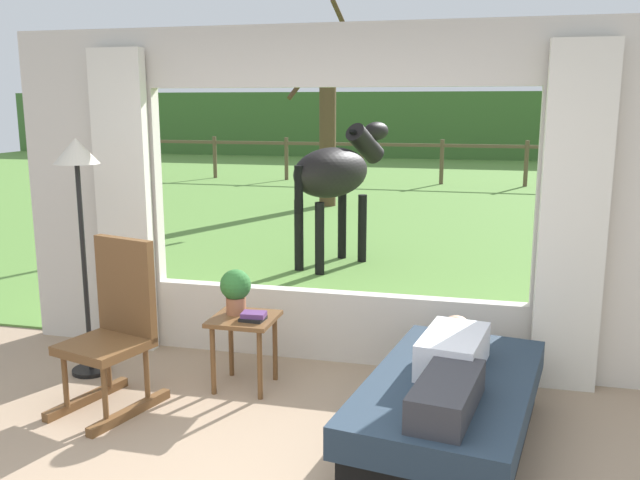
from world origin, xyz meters
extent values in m
cube|color=beige|center=(-2.02, 2.26, 1.27)|extent=(1.15, 0.12, 2.55)
cube|color=beige|center=(2.02, 2.26, 1.27)|extent=(1.15, 0.12, 2.55)
cube|color=beige|center=(0.00, 2.26, 0.28)|extent=(2.90, 0.12, 0.55)
cube|color=beige|center=(0.00, 2.26, 2.33)|extent=(2.90, 0.12, 0.45)
cube|color=silver|center=(-1.69, 2.12, 1.20)|extent=(0.44, 0.10, 2.40)
cube|color=silver|center=(1.69, 2.12, 1.20)|extent=(0.44, 0.10, 2.40)
cube|color=#568438|center=(0.00, 13.16, 0.01)|extent=(36.00, 21.68, 0.02)
cube|color=#3F682F|center=(0.00, 23.00, 1.20)|extent=(36.00, 2.00, 2.40)
cube|color=black|center=(0.96, 1.08, 0.12)|extent=(1.06, 1.67, 0.24)
cube|color=#233342|center=(0.96, 1.08, 0.33)|extent=(1.15, 1.82, 0.18)
cube|color=silver|center=(0.96, 1.23, 0.53)|extent=(0.43, 0.65, 0.22)
cube|color=#333338|center=(0.96, 0.64, 0.51)|extent=(0.38, 0.72, 0.18)
sphere|color=tan|center=(0.96, 1.62, 0.53)|extent=(0.20, 0.20, 0.20)
cube|color=brown|center=(-1.25, 1.02, 0.44)|extent=(0.59, 0.59, 0.06)
cube|color=brown|center=(-1.19, 1.22, 0.78)|extent=(0.48, 0.19, 0.68)
cube|color=brown|center=(-1.44, 1.07, 0.03)|extent=(0.25, 0.67, 0.06)
cube|color=brown|center=(-1.05, 0.96, 0.03)|extent=(0.25, 0.67, 0.06)
cylinder|color=brown|center=(-1.47, 0.90, 0.24)|extent=(0.04, 0.04, 0.38)
cylinder|color=brown|center=(-1.12, 0.80, 0.24)|extent=(0.04, 0.04, 0.38)
cylinder|color=brown|center=(-1.37, 1.24, 0.24)|extent=(0.04, 0.04, 0.38)
cylinder|color=brown|center=(-1.02, 1.14, 0.24)|extent=(0.04, 0.04, 0.38)
cube|color=brown|center=(-0.50, 1.59, 0.51)|extent=(0.44, 0.44, 0.03)
cylinder|color=brown|center=(-0.67, 1.42, 0.24)|extent=(0.04, 0.04, 0.49)
cylinder|color=brown|center=(-0.33, 1.42, 0.24)|extent=(0.04, 0.04, 0.49)
cylinder|color=brown|center=(-0.67, 1.76, 0.24)|extent=(0.04, 0.04, 0.49)
cylinder|color=brown|center=(-0.33, 1.76, 0.24)|extent=(0.04, 0.04, 0.49)
cylinder|color=#9E6042|center=(-0.58, 1.65, 0.58)|extent=(0.14, 0.14, 0.12)
sphere|color=#2D6B2D|center=(-0.58, 1.65, 0.73)|extent=(0.22, 0.22, 0.22)
cube|color=black|center=(-0.41, 1.53, 0.53)|extent=(0.17, 0.15, 0.02)
cube|color=#59336B|center=(-0.40, 1.53, 0.56)|extent=(0.17, 0.13, 0.03)
cylinder|color=black|center=(-1.71, 1.56, 0.01)|extent=(0.28, 0.28, 0.03)
cylinder|color=black|center=(-1.71, 1.56, 0.78)|extent=(0.04, 0.04, 1.56)
cone|color=beige|center=(-1.71, 1.56, 1.65)|extent=(0.32, 0.32, 0.18)
ellipsoid|color=black|center=(-0.71, 5.23, 1.17)|extent=(1.04, 1.36, 0.60)
cylinder|color=black|center=(-0.41, 5.84, 1.48)|extent=(0.49, 0.65, 0.53)
ellipsoid|color=black|center=(-0.31, 6.06, 1.63)|extent=(0.39, 0.52, 0.24)
cube|color=black|center=(-0.45, 5.77, 1.51)|extent=(0.26, 0.42, 0.32)
cylinder|color=black|center=(-0.97, 4.69, 1.02)|extent=(0.13, 0.13, 0.55)
cylinder|color=black|center=(-0.67, 5.68, 0.45)|extent=(0.11, 0.11, 0.85)
cylinder|color=black|center=(-0.38, 5.54, 0.45)|extent=(0.11, 0.11, 0.85)
cylinder|color=black|center=(-1.03, 4.92, 0.45)|extent=(0.11, 0.11, 0.85)
cylinder|color=black|center=(-0.75, 4.78, 0.45)|extent=(0.11, 0.11, 0.85)
cylinder|color=#4C3823|center=(-1.91, 10.10, 1.56)|extent=(0.32, 0.32, 3.08)
cylinder|color=#47331E|center=(-1.98, 10.60, 2.94)|extent=(1.09, 0.24, 1.11)
cylinder|color=#47331E|center=(-1.48, 9.87, 3.22)|extent=(0.52, 0.86, 1.16)
cylinder|color=#47331E|center=(-2.36, 10.32, 2.55)|extent=(0.58, 1.06, 1.01)
cylinder|color=#47331E|center=(-1.76, 10.41, 2.81)|extent=(0.87, 0.49, 0.55)
cylinder|color=brown|center=(-8.00, 14.27, 0.57)|extent=(0.10, 0.10, 1.10)
cylinder|color=brown|center=(-6.00, 14.27, 0.57)|extent=(0.10, 0.10, 1.10)
cylinder|color=brown|center=(-4.00, 14.27, 0.57)|extent=(0.10, 0.10, 1.10)
cylinder|color=brown|center=(-2.00, 14.27, 0.57)|extent=(0.10, 0.10, 1.10)
cylinder|color=brown|center=(0.00, 14.27, 0.57)|extent=(0.10, 0.10, 1.10)
cylinder|color=brown|center=(2.00, 14.27, 0.57)|extent=(0.10, 0.10, 1.10)
cylinder|color=brown|center=(4.00, 14.27, 0.57)|extent=(0.10, 0.10, 1.10)
cube|color=brown|center=(0.00, 14.27, 0.97)|extent=(16.00, 0.06, 0.08)
camera|label=1|loc=(1.11, -2.68, 1.98)|focal=37.96mm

